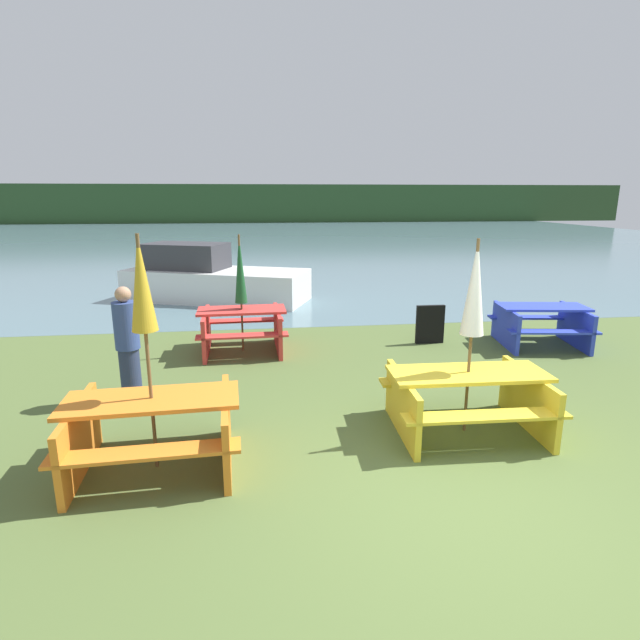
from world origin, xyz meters
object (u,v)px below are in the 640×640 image
umbrella_white (475,289)px  signboard (430,324)px  picnic_table_orange (154,425)px  umbrella_darkgreen (240,270)px  umbrella_gold (142,287)px  boat (210,279)px  person (128,345)px  picnic_table_blue (541,322)px  picnic_table_red (242,326)px  picnic_table_yellow (467,395)px

umbrella_white → signboard: umbrella_white is taller
picnic_table_orange → umbrella_darkgreen: 4.18m
umbrella_gold → boat: 8.92m
person → picnic_table_orange: bearing=-70.2°
picnic_table_blue → picnic_table_red: 5.63m
picnic_table_yellow → picnic_table_red: size_ratio=1.17×
picnic_table_yellow → boat: boat is taller
person → umbrella_white: bearing=-19.1°
umbrella_darkgreen → signboard: size_ratio=2.84×
umbrella_darkgreen → umbrella_white: bearing=-52.4°
umbrella_gold → person: size_ratio=1.51×
umbrella_white → boat: (-3.72, 8.42, -1.17)m
picnic_table_blue → umbrella_white: (-2.86, -3.24, 1.29)m
umbrella_gold → boat: (-0.16, 8.81, -1.35)m
picnic_table_yellow → picnic_table_red: bearing=127.6°
picnic_table_yellow → umbrella_darkgreen: size_ratio=0.89×
person → picnic_table_blue: bearing=14.1°
picnic_table_orange → boat: (-0.16, 8.81, 0.11)m
person → signboard: person is taller
picnic_table_red → signboard: size_ratio=2.15×
boat → signboard: bearing=-24.7°
picnic_table_red → umbrella_white: size_ratio=0.69×
boat → signboard: size_ratio=6.92×
picnic_table_yellow → picnic_table_blue: picnic_table_blue is taller
picnic_table_blue → boat: (-6.59, 5.18, 0.12)m
umbrella_gold → person: umbrella_gold is taller
person → umbrella_darkgreen: bearing=55.0°
picnic_table_orange → umbrella_darkgreen: umbrella_darkgreen is taller
person → umbrella_gold: bearing=-70.2°
picnic_table_orange → signboard: 5.97m
picnic_table_orange → signboard: bearing=42.6°
umbrella_gold → signboard: 6.17m
picnic_table_blue → umbrella_darkgreen: size_ratio=0.84×
umbrella_gold → signboard: bearing=42.6°
umbrella_darkgreen → picnic_table_orange: bearing=-101.6°
boat → person: 6.98m
picnic_table_blue → boat: 8.38m
umbrella_darkgreen → person: (-1.48, -2.11, -0.69)m
picnic_table_red → umbrella_darkgreen: size_ratio=0.75×
person → boat: bearing=85.8°
picnic_table_yellow → person: 4.49m
person → picnic_table_red: bearing=55.0°
picnic_table_orange → picnic_table_blue: 7.38m
picnic_table_red → person: size_ratio=1.00×
umbrella_darkgreen → boat: (-0.97, 4.85, -0.93)m
picnic_table_yellow → person: (-4.23, 1.46, 0.35)m
umbrella_darkgreen → picnic_table_blue: bearing=-3.4°
picnic_table_red → umbrella_white: umbrella_white is taller
boat → person: bearing=-72.5°
umbrella_gold → picnic_table_yellow: bearing=6.2°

